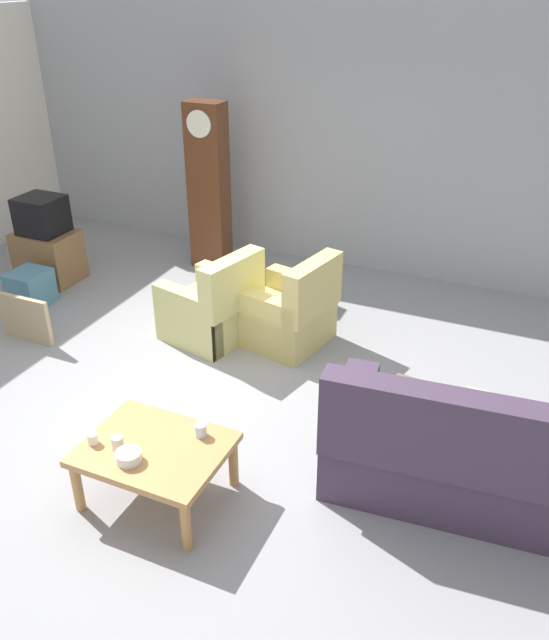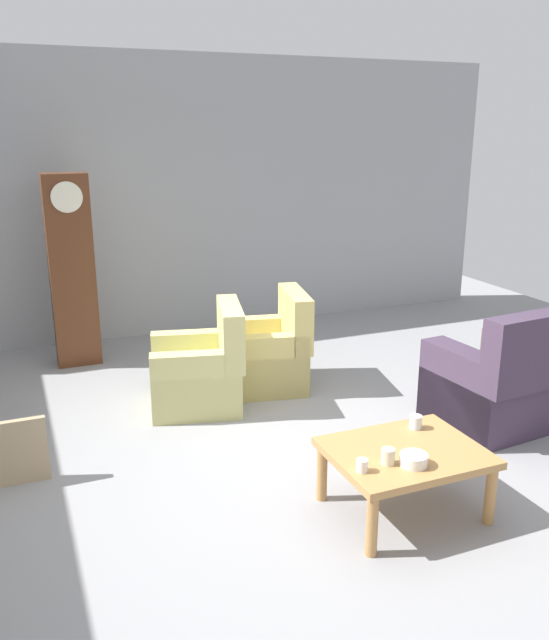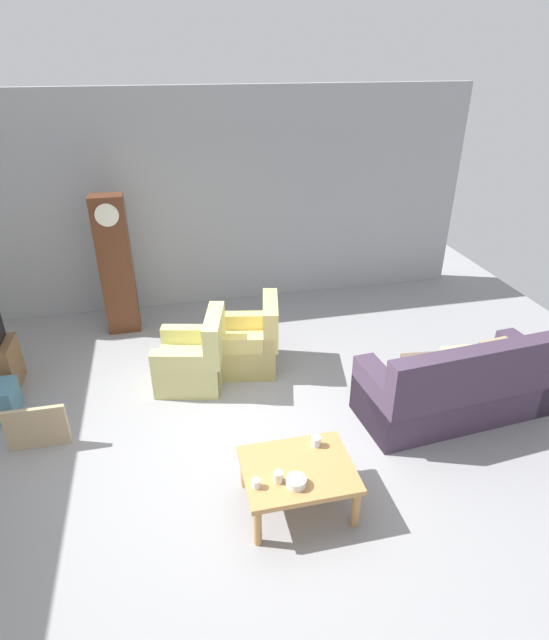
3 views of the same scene
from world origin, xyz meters
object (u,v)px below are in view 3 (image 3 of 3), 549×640
framed_picture_leaning (37,428)px  armchair_olive_far (249,345)px  bowl_white_stacked (296,482)px  coffee_table_wood (298,473)px  couch_floral (458,388)px  cup_white_porcelain (256,483)px  cup_cream_tall (278,477)px  armchair_olive_near (194,360)px  cup_blue_rimmed (316,441)px  grandfather_clock (116,266)px

framed_picture_leaning → armchair_olive_far: bearing=23.4°
bowl_white_stacked → framed_picture_leaning: bearing=147.0°
coffee_table_wood → framed_picture_leaning: bearing=151.1°
couch_floral → cup_white_porcelain: (-2.43, -0.99, 0.12)m
framed_picture_leaning → cup_white_porcelain: (1.99, -1.45, 0.24)m
armchair_olive_far → cup_cream_tall: armchair_olive_far is taller
framed_picture_leaning → cup_cream_tall: (2.18, -1.43, 0.25)m
armchair_olive_near → cup_blue_rimmed: (0.96, -1.89, 0.18)m
armchair_olive_far → coffee_table_wood: size_ratio=0.96×
armchair_olive_near → armchair_olive_far: same height
couch_floral → framed_picture_leaning: bearing=174.0°
coffee_table_wood → couch_floral: bearing=22.7°
coffee_table_wood → cup_blue_rimmed: bearing=45.5°
couch_floral → coffee_table_wood: 2.21m
cup_white_porcelain → cup_cream_tall: (0.19, 0.02, 0.01)m
framed_picture_leaning → cup_blue_rimmed: 2.84m
cup_white_porcelain → cup_cream_tall: cup_cream_tall is taller
couch_floral → grandfather_clock: grandfather_clock is taller
couch_floral → framed_picture_leaning: 4.44m
cup_cream_tall → cup_blue_rimmed: bearing=38.9°
armchair_olive_far → bowl_white_stacked: bearing=-91.3°
couch_floral → armchair_olive_far: size_ratio=2.34×
armchair_olive_far → cup_blue_rimmed: (0.24, -2.11, 0.18)m
cup_white_porcelain → bowl_white_stacked: bearing=-8.8°
couch_floral → cup_white_porcelain: 2.63m
couch_floral → coffee_table_wood: size_ratio=2.26×
cup_white_porcelain → cup_cream_tall: bearing=6.2°
coffee_table_wood → grandfather_clock: (-1.61, 3.70, 0.61)m
grandfather_clock → cup_cream_tall: bearing=-69.8°
coffee_table_wood → cup_white_porcelain: bearing=-160.8°
coffee_table_wood → grandfather_clock: size_ratio=0.49×
grandfather_clock → cup_blue_rimmed: bearing=-62.0°
grandfather_clock → framed_picture_leaning: 2.61m
couch_floral → bowl_white_stacked: couch_floral is taller
armchair_olive_near → framed_picture_leaning: size_ratio=1.57×
grandfather_clock → cup_blue_rimmed: (1.84, -3.46, -0.50)m
cup_cream_tall → bowl_white_stacked: bearing=-27.6°
cup_cream_tall → couch_floral: bearing=23.4°
coffee_table_wood → grandfather_clock: 4.08m
armchair_olive_near → cup_cream_tall: (0.52, -2.24, 0.18)m
cup_blue_rimmed → cup_cream_tall: (-0.43, -0.35, 0.00)m
cup_blue_rimmed → armchair_olive_near: bearing=116.8°
armchair_olive_far → coffee_table_wood: bearing=-89.7°
couch_floral → armchair_olive_near: couch_floral is taller
armchair_olive_far → cup_blue_rimmed: armchair_olive_far is taller
armchair_olive_near → cup_cream_tall: bearing=-76.9°
grandfather_clock → cup_blue_rimmed: grandfather_clock is taller
armchair_olive_near → armchair_olive_far: 0.75m
grandfather_clock → bowl_white_stacked: bearing=-68.3°
armchair_olive_near → cup_blue_rimmed: armchair_olive_near is taller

